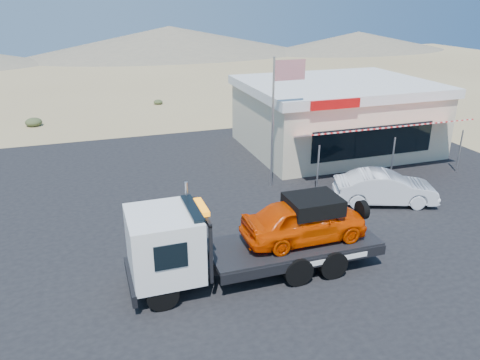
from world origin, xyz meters
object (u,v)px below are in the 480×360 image
(tow_truck, at_px, (250,235))
(white_sedan, at_px, (385,188))
(jerky_store, at_px, (335,115))
(flagpole, at_px, (278,108))

(tow_truck, relative_size, white_sedan, 1.87)
(white_sedan, bearing_deg, jerky_store, 6.69)
(jerky_store, bearing_deg, flagpole, -141.21)
(white_sedan, height_order, jerky_store, jerky_store)
(tow_truck, bearing_deg, jerky_store, 50.44)
(tow_truck, xyz_separation_m, jerky_store, (9.28, 11.24, 0.54))
(jerky_store, relative_size, flagpole, 1.73)
(tow_truck, height_order, white_sedan, tow_truck)
(white_sedan, xyz_separation_m, jerky_store, (1.87, 7.86, 1.26))
(jerky_store, bearing_deg, white_sedan, -103.40)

